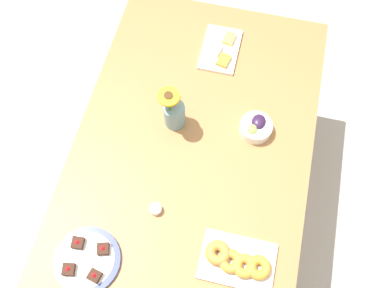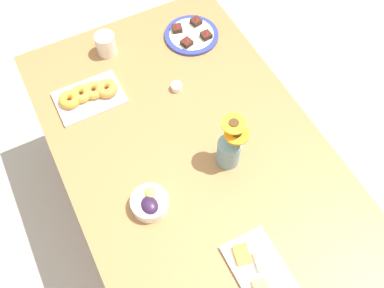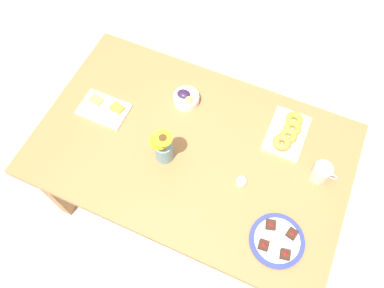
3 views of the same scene
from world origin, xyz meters
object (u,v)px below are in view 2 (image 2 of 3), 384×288
(cheese_platter, at_px, (259,269))
(croissant_platter, at_px, (89,95))
(grape_bowl, at_px, (150,203))
(jam_cup_honey, at_px, (177,87))
(coffee_mug, at_px, (106,44))
(dessert_plate, at_px, (191,35))
(dining_table, at_px, (192,159))
(flower_vase, at_px, (229,149))

(cheese_platter, relative_size, croissant_platter, 0.93)
(grape_bowl, relative_size, jam_cup_honey, 2.90)
(coffee_mug, height_order, dessert_plate, coffee_mug)
(dining_table, bearing_deg, jam_cup_honey, -14.87)
(cheese_platter, bearing_deg, dining_table, -1.87)
(grape_bowl, height_order, flower_vase, flower_vase)
(croissant_platter, distance_m, jam_cup_honey, 0.37)
(croissant_platter, height_order, jam_cup_honey, croissant_platter)
(grape_bowl, xyz_separation_m, jam_cup_honey, (0.44, -0.32, -0.01))
(jam_cup_honey, relative_size, flower_vase, 0.20)
(coffee_mug, distance_m, cheese_platter, 1.16)
(grape_bowl, bearing_deg, cheese_platter, -148.91)
(coffee_mug, distance_m, dessert_plate, 0.40)
(croissant_platter, relative_size, jam_cup_honey, 5.83)
(jam_cup_honey, distance_m, dessert_plate, 0.32)
(coffee_mug, distance_m, grape_bowl, 0.79)
(croissant_platter, distance_m, flower_vase, 0.65)
(grape_bowl, bearing_deg, jam_cup_honey, -36.35)
(flower_vase, bearing_deg, coffee_mug, 15.86)
(jam_cup_honey, bearing_deg, grape_bowl, 143.65)
(jam_cup_honey, bearing_deg, dessert_plate, -38.83)
(grape_bowl, relative_size, flower_vase, 0.59)
(grape_bowl, height_order, jam_cup_honey, grape_bowl)
(dining_table, distance_m, dessert_plate, 0.62)
(cheese_platter, bearing_deg, grape_bowl, 31.09)
(dining_table, height_order, coffee_mug, coffee_mug)
(coffee_mug, bearing_deg, cheese_platter, -175.55)
(dining_table, bearing_deg, grape_bowl, 120.48)
(croissant_platter, xyz_separation_m, flower_vase, (-0.53, -0.37, 0.06))
(croissant_platter, bearing_deg, grape_bowl, -177.49)
(jam_cup_honey, height_order, flower_vase, flower_vase)
(dessert_plate, distance_m, flower_vase, 0.68)
(croissant_platter, bearing_deg, dining_table, -147.37)
(croissant_platter, relative_size, flower_vase, 1.18)
(dining_table, xyz_separation_m, cheese_platter, (-0.52, 0.02, 0.10))
(coffee_mug, distance_m, croissant_platter, 0.27)
(dining_table, distance_m, grape_bowl, 0.31)
(jam_cup_honey, height_order, dessert_plate, dessert_plate)
(cheese_platter, height_order, flower_vase, flower_vase)
(coffee_mug, bearing_deg, croissant_platter, 142.10)
(dessert_plate, bearing_deg, croissant_platter, 102.40)
(dining_table, relative_size, croissant_platter, 5.71)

